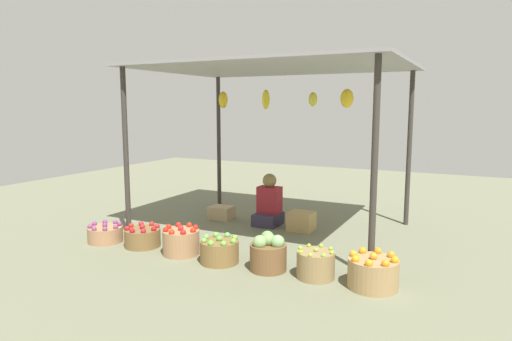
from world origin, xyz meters
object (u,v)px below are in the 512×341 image
at_px(vendor_person, 269,205).
at_px(basket_oranges, 373,273).
at_px(basket_red_tomatoes, 181,241).
at_px(wooden_crate_near_vendor, 301,221).
at_px(basket_cabbages, 268,253).
at_px(basket_red_apples, 143,237).
at_px(wooden_crate_stacked_rear, 222,213).
at_px(basket_purple_onions, 105,234).
at_px(basket_limes, 316,264).
at_px(basket_green_apples, 220,251).

height_order(vendor_person, basket_oranges, vendor_person).
relative_size(basket_red_tomatoes, basket_oranges, 0.90).
bearing_deg(wooden_crate_near_vendor, basket_cabbages, -81.38).
bearing_deg(basket_red_apples, wooden_crate_stacked_rear, 84.04).
bearing_deg(basket_purple_onions, basket_limes, 0.74).
xyz_separation_m(basket_oranges, wooden_crate_stacked_rear, (-2.76, 1.70, -0.05)).
distance_m(wooden_crate_near_vendor, wooden_crate_stacked_rear, 1.38).
distance_m(basket_limes, wooden_crate_stacked_rear, 2.75).
distance_m(basket_red_apples, wooden_crate_near_vendor, 2.24).
distance_m(basket_red_apples, basket_red_tomatoes, 0.63).
distance_m(basket_purple_onions, basket_oranges, 3.51).
height_order(basket_red_apples, wooden_crate_near_vendor, basket_red_apples).
relative_size(vendor_person, wooden_crate_stacked_rear, 2.15).
relative_size(wooden_crate_near_vendor, wooden_crate_stacked_rear, 0.96).
bearing_deg(basket_purple_onions, basket_oranges, 0.65).
relative_size(basket_purple_onions, basket_green_apples, 1.02).
bearing_deg(vendor_person, basket_oranges, -41.63).
height_order(vendor_person, basket_purple_onions, vendor_person).
xyz_separation_m(basket_limes, basket_oranges, (0.59, 0.00, 0.01)).
bearing_deg(vendor_person, basket_red_tomatoes, -101.89).
height_order(vendor_person, wooden_crate_near_vendor, vendor_person).
bearing_deg(vendor_person, wooden_crate_stacked_rear, -178.01).
xyz_separation_m(basket_red_tomatoes, basket_green_apples, (0.58, -0.05, -0.02)).
distance_m(vendor_person, wooden_crate_near_vendor, 0.59).
xyz_separation_m(vendor_person, basket_red_apples, (-0.99, -1.70, -0.18)).
xyz_separation_m(basket_red_tomatoes, wooden_crate_stacked_rear, (-0.45, 1.70, -0.05)).
bearing_deg(basket_red_tomatoes, vendor_person, 78.11).
xyz_separation_m(basket_limes, wooden_crate_near_vendor, (-0.79, 1.65, -0.01)).
relative_size(basket_cabbages, wooden_crate_near_vendor, 1.21).
relative_size(basket_purple_onions, basket_cabbages, 1.06).
height_order(basket_limes, wooden_crate_near_vendor, basket_limes).
relative_size(basket_purple_onions, wooden_crate_near_vendor, 1.29).
bearing_deg(basket_limes, basket_cabbages, -177.82).
relative_size(basket_red_tomatoes, basket_limes, 1.11).
xyz_separation_m(basket_red_tomatoes, basket_cabbages, (1.18, -0.02, 0.03)).
bearing_deg(wooden_crate_near_vendor, basket_oranges, -49.88).
relative_size(vendor_person, basket_red_apples, 1.72).
distance_m(basket_limes, wooden_crate_near_vendor, 1.83).
relative_size(vendor_person, basket_cabbages, 1.83).
xyz_separation_m(vendor_person, basket_green_apples, (0.21, -1.78, -0.16)).
relative_size(basket_limes, basket_oranges, 0.80).
bearing_deg(basket_limes, wooden_crate_stacked_rear, 141.87).
xyz_separation_m(basket_purple_onions, wooden_crate_stacked_rear, (0.75, 1.74, -0.00)).
bearing_deg(basket_limes, basket_red_apples, 179.25).
relative_size(basket_purple_onions, wooden_crate_stacked_rear, 1.24).
bearing_deg(basket_red_apples, basket_green_apples, -3.86).
bearing_deg(basket_cabbages, vendor_person, 114.85).
xyz_separation_m(basket_green_apples, basket_limes, (1.14, 0.05, 0.01)).
distance_m(basket_red_tomatoes, basket_cabbages, 1.18).
relative_size(basket_oranges, wooden_crate_near_vendor, 1.41).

